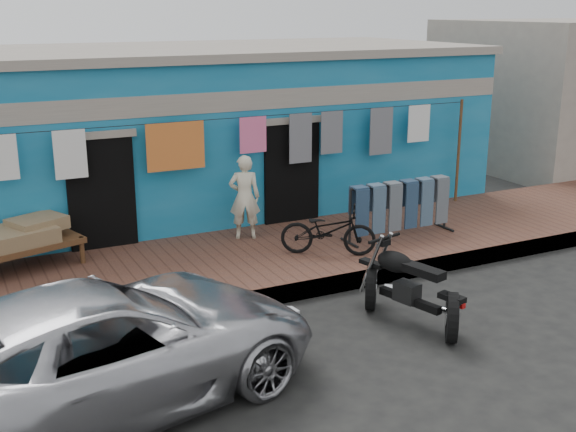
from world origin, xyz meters
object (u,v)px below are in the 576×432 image
(bicycle, at_px, (328,225))
(charpoy, at_px, (12,249))
(jeans_rack, at_px, (400,208))
(car, at_px, (101,347))
(seated_person, at_px, (245,197))
(motorcycle, at_px, (410,285))

(bicycle, distance_m, charpoy, 4.89)
(jeans_rack, bearing_deg, car, -153.24)
(seated_person, relative_size, bicycle, 0.96)
(car, relative_size, bicycle, 3.25)
(bicycle, relative_size, motorcycle, 0.83)
(bicycle, relative_size, jeans_rack, 0.72)
(car, xyz_separation_m, motorcycle, (4.15, 0.27, -0.14))
(seated_person, height_order, bicycle, seated_person)
(seated_person, bearing_deg, jeans_rack, 176.37)
(bicycle, relative_size, charpoy, 0.66)
(seated_person, xyz_separation_m, jeans_rack, (2.46, -1.11, -0.23))
(motorcycle, relative_size, jeans_rack, 0.86)
(seated_person, distance_m, motorcycle, 3.88)
(car, xyz_separation_m, seated_person, (3.36, 4.04, 0.29))
(bicycle, xyz_separation_m, charpoy, (-4.67, 1.44, -0.14))
(bicycle, bearing_deg, seated_person, 64.27)
(seated_person, distance_m, bicycle, 1.67)
(motorcycle, distance_m, charpoy, 5.97)
(charpoy, distance_m, jeans_rack, 6.37)
(bicycle, xyz_separation_m, motorcycle, (-0.08, -2.37, -0.18))
(car, distance_m, seated_person, 5.27)
(car, bearing_deg, motorcycle, -100.16)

